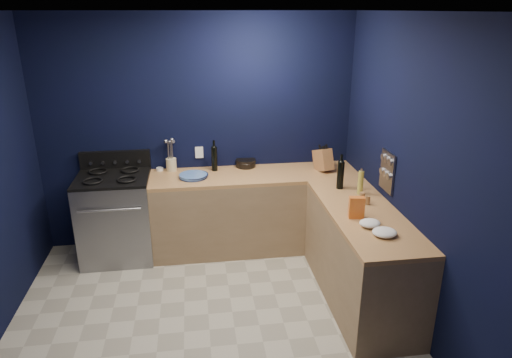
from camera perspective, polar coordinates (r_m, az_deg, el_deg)
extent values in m
cube|color=#ADA998|center=(4.21, -5.81, -18.26)|extent=(3.50, 3.50, 0.02)
cube|color=silver|center=(3.29, -7.53, 20.18)|extent=(3.50, 3.50, 0.02)
cube|color=black|center=(5.22, -7.20, 5.69)|extent=(3.50, 0.02, 2.60)
cube|color=black|center=(3.98, 19.63, -0.09)|extent=(0.02, 3.50, 2.60)
cube|color=black|center=(2.02, -4.80, -20.34)|extent=(3.50, 0.02, 2.60)
cube|color=#907454|center=(5.25, -0.12, -4.16)|extent=(2.30, 0.63, 0.86)
cube|color=brown|center=(5.08, -0.13, 0.46)|extent=(2.30, 0.63, 0.04)
cube|color=#907454|center=(4.45, 12.86, -9.55)|extent=(0.63, 1.67, 0.86)
cube|color=brown|center=(4.25, 13.33, -4.28)|extent=(0.63, 1.67, 0.04)
cube|color=gray|center=(5.25, -16.92, -4.73)|extent=(0.76, 0.66, 0.92)
cube|color=black|center=(4.98, -17.41, -6.36)|extent=(0.59, 0.02, 0.42)
cube|color=black|center=(5.08, -17.47, 0.14)|extent=(0.76, 0.66, 0.03)
cube|color=black|center=(5.32, -17.12, 2.31)|extent=(0.76, 0.06, 0.20)
cube|color=gray|center=(4.47, 16.04, 0.91)|extent=(0.02, 0.28, 0.38)
cube|color=white|center=(5.26, -7.09, 3.31)|extent=(0.09, 0.02, 0.13)
cylinder|color=teal|center=(4.99, -7.83, 0.39)|extent=(0.34, 0.34, 0.04)
cylinder|color=white|center=(5.28, -11.89, 1.21)|extent=(0.10, 0.10, 0.03)
cylinder|color=beige|center=(5.23, -10.51, 1.78)|extent=(0.15, 0.15, 0.14)
cylinder|color=black|center=(5.15, -5.21, 2.50)|extent=(0.07, 0.07, 0.27)
cylinder|color=black|center=(5.29, -1.30, 2.01)|extent=(0.29, 0.29, 0.09)
cube|color=brown|center=(5.20, 8.35, 2.37)|extent=(0.21, 0.31, 0.30)
cylinder|color=black|center=(4.69, 10.47, 0.46)|extent=(0.08, 0.08, 0.28)
cylinder|color=#ABA53F|center=(4.59, 12.89, -0.44)|extent=(0.07, 0.07, 0.24)
cylinder|color=olive|center=(4.39, 13.08, -2.33)|extent=(0.06, 0.06, 0.11)
cylinder|color=olive|center=(4.39, 13.74, -2.59)|extent=(0.05, 0.05, 0.08)
cube|color=red|center=(4.07, 12.41, -3.49)|extent=(0.14, 0.08, 0.19)
ellipsoid|color=white|center=(3.96, 13.99, -5.37)|extent=(0.22, 0.20, 0.06)
ellipsoid|color=white|center=(3.84, 15.72, -6.41)|extent=(0.20, 0.18, 0.06)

